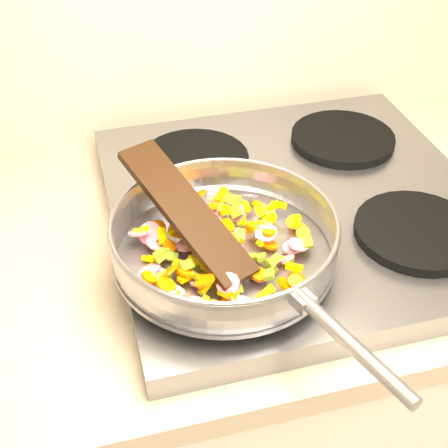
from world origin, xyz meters
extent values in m
cube|color=#939399|center=(-0.70, 1.67, 0.92)|extent=(0.60, 0.60, 0.04)
cylinder|color=black|center=(-0.84, 1.52, 0.95)|extent=(0.19, 0.19, 0.02)
cylinder|color=black|center=(-0.56, 1.52, 0.95)|extent=(0.19, 0.19, 0.02)
cylinder|color=black|center=(-0.84, 1.81, 0.95)|extent=(0.19, 0.19, 0.02)
cylinder|color=black|center=(-0.56, 1.81, 0.95)|extent=(0.19, 0.19, 0.02)
cylinder|color=#9E9EA5|center=(-0.86, 1.54, 0.96)|extent=(0.31, 0.31, 0.01)
torus|color=#9E9EA5|center=(-0.86, 1.54, 0.99)|extent=(0.36, 0.36, 0.06)
torus|color=#9E9EA5|center=(-0.86, 1.54, 1.02)|extent=(0.32, 0.32, 0.01)
cylinder|color=#9E9EA5|center=(-0.78, 1.30, 1.01)|extent=(0.08, 0.19, 0.02)
cube|color=#9E9EA5|center=(-0.80, 1.38, 1.01)|extent=(0.03, 0.04, 0.02)
cube|color=olive|center=(-0.86, 1.49, 0.97)|extent=(0.02, 0.03, 0.02)
cube|color=#FFDB00|center=(-0.84, 1.64, 0.99)|extent=(0.03, 0.03, 0.01)
cube|color=#FFDB00|center=(-0.90, 1.52, 0.97)|extent=(0.03, 0.02, 0.01)
cylinder|color=#CD144C|center=(-0.78, 1.49, 0.97)|extent=(0.04, 0.03, 0.02)
cylinder|color=#DF6600|center=(-0.85, 1.58, 0.98)|extent=(0.03, 0.03, 0.02)
cube|color=olive|center=(-0.82, 1.50, 0.98)|extent=(0.02, 0.02, 0.02)
cylinder|color=#CD144C|center=(-0.89, 1.63, 0.98)|extent=(0.04, 0.04, 0.02)
cube|color=olive|center=(-0.94, 1.55, 0.98)|extent=(0.02, 0.02, 0.01)
cylinder|color=#DF6600|center=(-0.80, 1.44, 0.98)|extent=(0.02, 0.03, 0.02)
cube|color=#FFDB00|center=(-0.75, 1.55, 0.99)|extent=(0.02, 0.02, 0.02)
cylinder|color=#CD144C|center=(-0.86, 1.57, 0.96)|extent=(0.05, 0.05, 0.01)
cube|color=olive|center=(-0.75, 1.51, 0.98)|extent=(0.02, 0.02, 0.01)
cylinder|color=#CD144C|center=(-0.91, 1.55, 0.98)|extent=(0.05, 0.05, 0.02)
cylinder|color=#DF6600|center=(-0.92, 1.49, 0.98)|extent=(0.03, 0.03, 0.02)
cylinder|color=#DF6600|center=(-0.84, 1.58, 0.98)|extent=(0.03, 0.03, 0.02)
cylinder|color=#CD144C|center=(-0.94, 1.47, 0.97)|extent=(0.03, 0.03, 0.02)
cube|color=#FFDB00|center=(-0.78, 1.46, 0.98)|extent=(0.03, 0.02, 0.01)
cube|color=#FFDB00|center=(-0.87, 1.44, 0.97)|extent=(0.02, 0.02, 0.02)
cube|color=olive|center=(-0.95, 1.53, 0.99)|extent=(0.02, 0.02, 0.02)
cube|color=olive|center=(-0.86, 1.59, 0.98)|extent=(0.02, 0.02, 0.01)
cylinder|color=#CD144C|center=(-0.85, 1.57, 0.97)|extent=(0.03, 0.03, 0.02)
cube|color=olive|center=(-0.87, 1.52, 0.97)|extent=(0.03, 0.02, 0.02)
cylinder|color=#DF6600|center=(-0.81, 1.56, 0.98)|extent=(0.02, 0.02, 0.01)
cylinder|color=#DF6600|center=(-0.95, 1.50, 0.98)|extent=(0.03, 0.03, 0.03)
cylinder|color=#DF6600|center=(-0.90, 1.47, 0.99)|extent=(0.03, 0.03, 0.02)
cube|color=#FFDB00|center=(-0.96, 1.55, 0.97)|extent=(0.02, 0.02, 0.01)
cube|color=#FFDB00|center=(-0.77, 1.59, 0.99)|extent=(0.02, 0.01, 0.02)
cylinder|color=#CD144C|center=(-0.90, 1.57, 0.97)|extent=(0.03, 0.03, 0.03)
cube|color=#FFDB00|center=(-0.90, 1.47, 0.97)|extent=(0.03, 0.02, 0.02)
cube|color=#FFDB00|center=(-0.78, 1.59, 0.97)|extent=(0.02, 0.02, 0.01)
cylinder|color=#DF6600|center=(-0.75, 1.55, 0.98)|extent=(0.03, 0.03, 0.02)
cube|color=#FFDB00|center=(-0.81, 1.60, 0.99)|extent=(0.01, 0.03, 0.01)
cube|color=#FFDB00|center=(-0.94, 1.57, 0.98)|extent=(0.01, 0.03, 0.02)
cylinder|color=#CD144C|center=(-0.97, 1.52, 0.97)|extent=(0.05, 0.05, 0.02)
cylinder|color=#DF6600|center=(-0.89, 1.62, 0.98)|extent=(0.02, 0.03, 0.01)
cube|color=#FFDB00|center=(-0.76, 1.60, 0.98)|extent=(0.02, 0.02, 0.02)
cube|color=#FFDB00|center=(-0.82, 1.59, 0.97)|extent=(0.02, 0.03, 0.02)
cylinder|color=#DF6600|center=(-0.96, 1.50, 0.96)|extent=(0.02, 0.03, 0.02)
cube|color=#FFDB00|center=(-0.88, 1.47, 0.97)|extent=(0.02, 0.02, 0.01)
cylinder|color=#DF6600|center=(-0.88, 1.60, 0.98)|extent=(0.03, 0.03, 0.01)
cube|color=#FFDB00|center=(-0.78, 1.57, 0.98)|extent=(0.02, 0.01, 0.01)
cube|color=olive|center=(-0.95, 1.53, 0.98)|extent=(0.02, 0.02, 0.02)
cylinder|color=#DF6600|center=(-0.97, 1.50, 0.98)|extent=(0.03, 0.03, 0.02)
cylinder|color=#DF6600|center=(-0.84, 1.54, 0.98)|extent=(0.04, 0.03, 0.03)
cube|color=olive|center=(-0.83, 1.55, 0.98)|extent=(0.02, 0.02, 0.02)
cylinder|color=#DF6600|center=(-0.79, 1.53, 0.97)|extent=(0.03, 0.03, 0.01)
cube|color=olive|center=(-0.82, 1.60, 0.98)|extent=(0.02, 0.02, 0.02)
cylinder|color=#CD144C|center=(-0.86, 1.53, 0.98)|extent=(0.03, 0.03, 0.02)
cube|color=olive|center=(-0.80, 1.48, 0.98)|extent=(0.03, 0.02, 0.01)
cube|color=olive|center=(-0.79, 1.58, 0.97)|extent=(0.02, 0.02, 0.02)
cylinder|color=#DF6600|center=(-0.84, 1.54, 0.98)|extent=(0.02, 0.03, 0.02)
cube|color=#FFDB00|center=(-0.80, 1.53, 0.98)|extent=(0.02, 0.02, 0.02)
cylinder|color=#CD144C|center=(-0.89, 1.59, 0.97)|extent=(0.03, 0.03, 0.02)
cylinder|color=#CD144C|center=(-0.85, 1.62, 0.96)|extent=(0.04, 0.04, 0.01)
cube|color=olive|center=(-0.89, 1.63, 0.97)|extent=(0.02, 0.02, 0.01)
cylinder|color=#CD144C|center=(-0.86, 1.62, 0.97)|extent=(0.04, 0.04, 0.01)
cylinder|color=#DF6600|center=(-0.88, 1.44, 0.98)|extent=(0.02, 0.03, 0.03)
cylinder|color=#CD144C|center=(-0.95, 1.56, 0.98)|extent=(0.04, 0.04, 0.02)
cube|color=#FFDB00|center=(-0.91, 1.44, 0.97)|extent=(0.02, 0.03, 0.02)
cylinder|color=#DF6600|center=(-0.88, 1.63, 0.97)|extent=(0.03, 0.03, 0.01)
cylinder|color=#CD144C|center=(-0.76, 1.51, 0.97)|extent=(0.04, 0.04, 0.02)
cylinder|color=#DF6600|center=(-0.79, 1.44, 0.98)|extent=(0.03, 0.03, 0.01)
cylinder|color=#CD144C|center=(-0.85, 1.48, 0.98)|extent=(0.04, 0.04, 0.02)
cylinder|color=#CD144C|center=(-0.84, 1.65, 0.98)|extent=(0.04, 0.05, 0.03)
cylinder|color=#DF6600|center=(-0.90, 1.58, 0.98)|extent=(0.03, 0.03, 0.03)
cylinder|color=#DF6600|center=(-0.94, 1.55, 0.97)|extent=(0.03, 0.03, 0.01)
cube|color=olive|center=(-0.88, 1.42, 0.97)|extent=(0.02, 0.02, 0.02)
cube|color=#FFDB00|center=(-0.84, 1.61, 0.98)|extent=(0.01, 0.02, 0.02)
cube|color=#FFDB00|center=(-0.78, 1.50, 0.97)|extent=(0.03, 0.02, 0.01)
cube|color=#FFDB00|center=(-0.90, 1.55, 0.99)|extent=(0.02, 0.02, 0.01)
cylinder|color=#DF6600|center=(-0.81, 1.56, 0.98)|extent=(0.04, 0.04, 0.02)
cube|color=olive|center=(-0.93, 1.54, 0.97)|extent=(0.03, 0.02, 0.02)
cylinder|color=#DF6600|center=(-0.75, 1.53, 0.98)|extent=(0.02, 0.02, 0.02)
cylinder|color=#DF6600|center=(-0.74, 1.57, 0.97)|extent=(0.03, 0.03, 0.02)
cube|color=olive|center=(-0.81, 1.64, 0.98)|extent=(0.02, 0.02, 0.01)
cylinder|color=#CD144C|center=(-0.83, 1.48, 0.97)|extent=(0.03, 0.03, 0.01)
cylinder|color=#CD144C|center=(-0.82, 1.60, 0.98)|extent=(0.03, 0.04, 0.03)
cylinder|color=#CD144C|center=(-0.89, 1.58, 0.98)|extent=(0.03, 0.04, 0.02)
cube|color=olive|center=(-0.87, 1.47, 0.97)|extent=(0.03, 0.02, 0.02)
cube|color=#FFDB00|center=(-0.94, 1.46, 0.97)|extent=(0.02, 0.01, 0.01)
cylinder|color=#CD144C|center=(-0.90, 1.56, 0.96)|extent=(0.02, 0.03, 0.02)
cube|color=#FFDB00|center=(-0.92, 1.49, 0.97)|extent=(0.03, 0.02, 0.01)
cylinder|color=#DF6600|center=(-0.94, 1.60, 0.98)|extent=(0.03, 0.03, 0.01)
cube|color=#FFDB00|center=(-0.78, 1.63, 0.97)|extent=(0.02, 0.02, 0.01)
cylinder|color=#DF6600|center=(-0.79, 1.54, 0.99)|extent=(0.03, 0.03, 0.01)
cylinder|color=#DF6600|center=(-0.86, 1.62, 0.98)|extent=(0.03, 0.03, 0.02)
cube|color=#FFDB00|center=(-0.90, 1.51, 0.98)|extent=(0.01, 0.02, 0.02)
cube|color=olive|center=(-0.84, 1.50, 0.97)|extent=(0.02, 0.01, 0.02)
cylinder|color=#DF6600|center=(-0.93, 1.51, 0.98)|extent=(0.02, 0.03, 0.02)
cube|color=olive|center=(-0.84, 1.42, 0.97)|extent=(0.02, 0.02, 0.01)
cylinder|color=#CD144C|center=(-0.79, 1.54, 0.98)|extent=(0.03, 0.03, 0.01)
cube|color=olive|center=(-0.87, 1.55, 0.97)|extent=(0.03, 0.03, 0.02)
cube|color=#FFDB00|center=(-0.88, 1.64, 0.98)|extent=(0.02, 0.02, 0.02)
cylinder|color=#DF6600|center=(-0.85, 1.57, 0.96)|extent=(0.03, 0.03, 0.02)
cube|color=#FFDB00|center=(-0.89, 1.49, 0.98)|extent=(0.02, 0.02, 0.02)
cube|color=#FFDB00|center=(-0.84, 1.66, 0.97)|extent=(0.03, 0.02, 0.01)
cube|color=#FFDB00|center=(-0.96, 1.59, 0.98)|extent=(0.02, 0.02, 0.02)
cylinder|color=#CD144C|center=(-0.87, 1.42, 0.98)|extent=(0.03, 0.03, 0.02)
cube|color=#FFDB00|center=(-0.92, 1.59, 0.98)|extent=(0.02, 0.03, 0.02)
cylinder|color=#DF6600|center=(-0.93, 1.56, 0.98)|extent=(0.02, 0.03, 0.02)
cube|color=#FFDB00|center=(-0.84, 1.61, 0.98)|extent=(0.02, 0.02, 0.02)
cylinder|color=#DF6600|center=(-0.95, 1.48, 0.98)|extent=(0.03, 0.03, 0.02)
cube|color=olive|center=(-0.91, 1.49, 0.97)|extent=(0.02, 0.02, 0.02)
cube|color=olive|center=(-0.90, 1.62, 0.98)|extent=(0.02, 0.02, 0.01)
cube|color=#FFDB00|center=(-0.89, 1.55, 0.97)|extent=(0.02, 0.02, 0.02)
cylinder|color=#DF6600|center=(-0.78, 1.46, 0.96)|extent=(0.02, 0.02, 0.01)
cylinder|color=#DF6600|center=(-0.87, 1.66, 0.98)|extent=(0.03, 0.03, 0.02)
cube|color=olive|center=(-0.78, 1.59, 0.98)|extent=(0.02, 0.03, 0.01)
cylinder|color=#CD144C|center=(-0.84, 1.57, 0.97)|extent=(0.04, 0.04, 0.01)
cube|color=olive|center=(-0.95, 1.50, 0.97)|extent=(0.03, 0.02, 0.01)
cube|color=olive|center=(-0.92, 1.50, 0.98)|extent=(0.02, 0.02, 0.02)
cube|color=#FFDB00|center=(-0.82, 1.64, 0.97)|extent=(0.02, 0.02, 0.02)
cube|color=olive|center=(-0.79, 1.56, 0.98)|extent=(0.03, 0.02, 0.02)
cube|color=#FFDB00|center=(-0.79, 1.59, 0.98)|extent=(0.02, 0.02, 0.02)
cube|color=olive|center=(-0.87, 1.58, 0.97)|extent=(0.02, 0.02, 0.02)
cylinder|color=#CD144C|center=(-0.95, 1.59, 0.98)|extent=(0.05, 0.04, 0.03)
cube|color=#FFDB00|center=(-0.89, 1.51, 0.97)|extent=(0.02, 0.02, 0.02)
cube|color=#FFDB00|center=(-0.82, 1.61, 0.98)|extent=(0.02, 0.02, 0.02)
cube|color=olive|center=(-0.74, 1.52, 0.97)|extent=(0.02, 0.02, 0.02)
cube|color=olive|center=(-0.81, 1.49, 0.97)|extent=(0.02, 0.03, 0.01)
cylinder|color=#CD144C|center=(-0.92, 1.44, 0.98)|extent=(0.04, 0.04, 0.01)
cube|color=#FFDB00|center=(-0.74, 1.56, 0.97)|extent=(0.02, 0.03, 0.02)
cube|color=olive|center=(-0.84, 1.59, 0.97)|extent=(0.02, 0.01, 0.02)
cylinder|color=#DF6600|center=(-0.84, 1.63, 0.98)|extent=(0.03, 0.02, 0.02)
cube|color=olive|center=(-0.88, 1.42, 0.98)|extent=(0.02, 0.02, 0.01)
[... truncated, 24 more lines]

